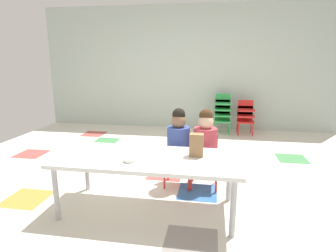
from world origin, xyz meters
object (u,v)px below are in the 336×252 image
(craft_table, at_px, (148,161))
(seated_child_middle_seat, at_px, (205,141))
(kid_chair_green_stack, at_px, (223,111))
(donut_powdered_on_plate, at_px, (129,160))
(seated_child_near_camera, at_px, (178,140))
(paper_plate_center_table, at_px, (148,153))
(kid_chair_red_stack, at_px, (245,115))
(paper_plate_near_edge, at_px, (129,162))
(paper_bag_brown, at_px, (196,145))

(craft_table, bearing_deg, seated_child_middle_seat, 49.10)
(kid_chair_green_stack, bearing_deg, donut_powdered_on_plate, -105.18)
(craft_table, height_order, seated_child_near_camera, seated_child_near_camera)
(seated_child_middle_seat, height_order, donut_powdered_on_plate, seated_child_middle_seat)
(paper_plate_center_table, bearing_deg, seated_child_near_camera, 64.58)
(kid_chair_red_stack, relative_size, paper_plate_center_table, 3.78)
(craft_table, distance_m, paper_plate_center_table, 0.11)
(seated_child_near_camera, xyz_separation_m, paper_plate_near_edge, (-0.35, -0.78, -0.00))
(paper_bag_brown, bearing_deg, paper_plate_near_edge, -154.88)
(kid_chair_green_stack, bearing_deg, paper_bag_brown, -96.18)
(kid_chair_green_stack, height_order, paper_plate_near_edge, kid_chair_green_stack)
(paper_plate_center_table, distance_m, donut_powdered_on_plate, 0.30)
(craft_table, relative_size, paper_bag_brown, 7.90)
(seated_child_near_camera, height_order, paper_plate_near_edge, seated_child_near_camera)
(craft_table, distance_m, seated_child_near_camera, 0.64)
(craft_table, distance_m, kid_chair_red_stack, 3.46)
(seated_child_middle_seat, bearing_deg, kid_chair_red_stack, 74.49)
(seated_child_near_camera, relative_size, kid_chair_red_stack, 1.35)
(craft_table, bearing_deg, paper_plate_center_table, 103.00)
(paper_bag_brown, relative_size, paper_plate_center_table, 1.22)
(seated_child_near_camera, relative_size, seated_child_middle_seat, 1.00)
(paper_plate_near_edge, bearing_deg, kid_chair_green_stack, 74.82)
(seated_child_near_camera, bearing_deg, paper_bag_brown, -65.00)
(paper_bag_brown, distance_m, paper_plate_near_edge, 0.65)
(seated_child_near_camera, xyz_separation_m, paper_plate_center_table, (-0.24, -0.50, -0.00))
(paper_plate_near_edge, distance_m, donut_powdered_on_plate, 0.02)
(seated_child_middle_seat, relative_size, paper_bag_brown, 4.17)
(seated_child_middle_seat, height_order, kid_chair_red_stack, seated_child_middle_seat)
(kid_chair_red_stack, xyz_separation_m, paper_plate_near_edge, (-1.38, -3.40, 0.16))
(paper_plate_near_edge, bearing_deg, seated_child_near_camera, 65.90)
(kid_chair_green_stack, relative_size, kid_chair_red_stack, 1.18)
(kid_chair_red_stack, xyz_separation_m, paper_plate_center_table, (-1.27, -3.13, 0.16))
(seated_child_middle_seat, xyz_separation_m, paper_plate_near_edge, (-0.65, -0.78, -0.00))
(kid_chair_green_stack, bearing_deg, seated_child_middle_seat, -95.89)
(seated_child_near_camera, distance_m, paper_plate_near_edge, 0.85)
(seated_child_near_camera, bearing_deg, kid_chair_green_stack, 77.65)
(craft_table, height_order, kid_chair_red_stack, kid_chair_red_stack)
(kid_chair_red_stack, relative_size, donut_powdered_on_plate, 6.08)
(kid_chair_red_stack, height_order, paper_plate_near_edge, kid_chair_red_stack)
(kid_chair_green_stack, bearing_deg, paper_plate_center_table, -104.59)
(kid_chair_red_stack, distance_m, paper_plate_center_table, 3.38)
(kid_chair_red_stack, height_order, paper_plate_center_table, kid_chair_red_stack)
(craft_table, relative_size, seated_child_middle_seat, 1.89)
(craft_table, relative_size, kid_chair_green_stack, 2.17)
(kid_chair_red_stack, bearing_deg, paper_plate_near_edge, -112.09)
(seated_child_near_camera, xyz_separation_m, paper_bag_brown, (0.24, -0.51, 0.10))
(kid_chair_red_stack, xyz_separation_m, paper_bag_brown, (-0.80, -3.13, 0.26))
(kid_chair_green_stack, bearing_deg, craft_table, -103.79)
(seated_child_near_camera, bearing_deg, craft_table, -109.85)
(seated_child_middle_seat, bearing_deg, seated_child_near_camera, 180.00)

